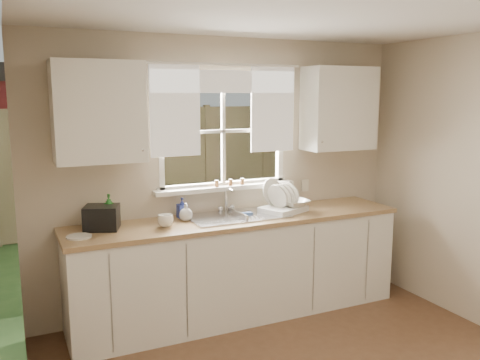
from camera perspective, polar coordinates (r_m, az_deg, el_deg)
name	(u,v)px	position (r m, az deg, el deg)	size (l,w,h in m)	color
room_walls	(367,228)	(2.99, 14.10, -5.22)	(3.62, 4.02, 2.50)	beige
window	(224,149)	(4.71, -1.81, 3.48)	(1.38, 0.16, 1.06)	white
curtains	(226,100)	(4.63, -1.59, 8.93)	(1.50, 0.03, 0.81)	white
base_cabinets	(239,268)	(4.65, -0.16, -9.89)	(3.00, 0.62, 0.87)	white
countertop	(239,219)	(4.52, -0.16, -4.44)	(3.04, 0.65, 0.04)	#9D7A4E
upper_cabinet_left	(99,112)	(4.18, -15.60, 7.37)	(0.70, 0.33, 0.80)	white
upper_cabinet_right	(339,109)	(5.10, 11.04, 7.88)	(0.70, 0.33, 0.80)	white
wall_outlet	(305,185)	(5.16, 7.30, -0.61)	(0.08, 0.01, 0.12)	beige
sill_jars	(230,182)	(4.71, -1.13, -0.28)	(0.30, 0.04, 0.06)	brown
backyard	(125,21)	(11.08, -12.77, 17.02)	(20.00, 10.00, 6.13)	#335421
sink	(237,224)	(4.56, -0.33, -4.99)	(0.88, 0.52, 0.40)	#B7B7BC
dish_rack	(282,204)	(4.72, 4.79, -2.66)	(0.48, 0.43, 0.30)	white
bowl	(296,203)	(4.73, 6.26, -2.58)	(0.24, 0.24, 0.06)	white
soap_bottle_a	(109,210)	(4.32, -14.47, -3.32)	(0.10, 0.10, 0.27)	#2B852F
soap_bottle_b	(182,208)	(4.51, -6.52, -3.12)	(0.08, 0.08, 0.18)	#2C3EA8
soap_bottle_c	(186,212)	(4.41, -6.09, -3.58)	(0.12, 0.12, 0.15)	beige
saucer	(79,237)	(4.08, -17.63, -6.08)	(0.19, 0.19, 0.01)	white
cup	(166,221)	(4.23, -8.36, -4.54)	(0.13, 0.13, 0.10)	white
black_appliance	(102,218)	(4.25, -15.26, -4.09)	(0.27, 0.23, 0.19)	black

